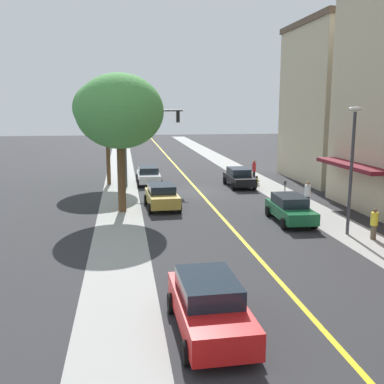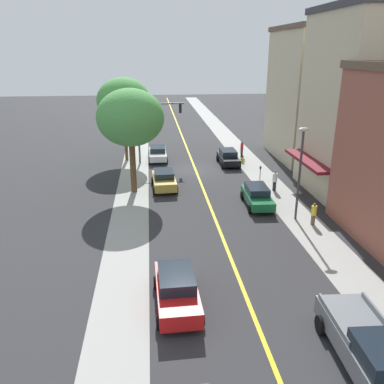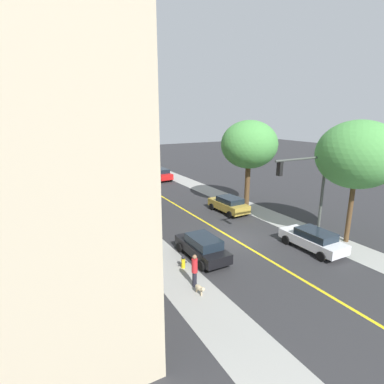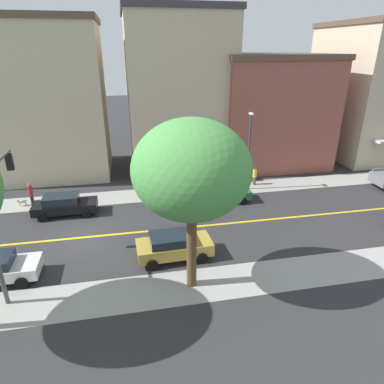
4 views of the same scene
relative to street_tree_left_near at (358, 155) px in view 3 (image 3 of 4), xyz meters
name	(u,v)px [view 3 (image 3 of 4)]	position (x,y,z in m)	size (l,w,h in m)	color
ground_plane	(234,239)	(-6.97, 4.20, -6.34)	(140.00, 140.00, 0.00)	#2D2D30
sidewalk_left	(159,257)	(-12.99, 4.20, -6.34)	(2.70, 126.00, 0.01)	#9E9E99
sidewalk_right	(293,225)	(-0.95, 4.20, -6.34)	(2.70, 126.00, 0.01)	#9E9E99
road_centerline_stripe	(234,239)	(-6.97, 4.20, -6.34)	(0.20, 126.00, 0.00)	yellow
pale_office_building	(9,174)	(-20.43, 0.60, 0.49)	(8.49, 10.58, 13.62)	beige
brick_apartment_block	(15,140)	(-20.42, 12.59, 0.88)	(10.95, 9.61, 14.42)	beige
tan_rowhouse	(19,153)	(-20.43, 21.74, -1.00)	(10.80, 11.02, 10.66)	#935142
corner_shop_building	(19,131)	(-20.42, 34.52, 0.49)	(12.40, 11.06, 13.63)	beige
street_tree_left_near	(358,155)	(0.00, 0.00, 0.00)	(5.48, 5.48, 8.68)	brown
street_tree_right_corner	(249,145)	(-1.10, 10.20, -0.15)	(5.36, 5.36, 8.50)	brown
fire_hydrant	(183,262)	(-12.24, 2.16, -5.95)	(0.44, 0.24, 0.78)	yellow
parking_meter	(144,223)	(-12.45, 8.36, -5.45)	(0.12, 0.18, 1.35)	#4C4C51
traffic_light_mast	(309,183)	(-2.85, 1.35, -1.96)	(4.81, 0.32, 6.54)	#474C47
street_lamp	(111,166)	(-12.61, 17.23, -2.32)	(0.70, 0.36, 6.51)	#38383D
red_sedan_right_curb	(161,174)	(-3.59, 26.30, -5.50)	(2.15, 4.63, 1.63)	red
green_sedan_left_curb	(142,202)	(-10.57, 14.34, -5.55)	(2.06, 4.57, 1.52)	#196638
black_sedan_left_curb	(202,247)	(-10.58, 2.73, -5.55)	(1.97, 4.44, 1.52)	black
maroon_sedan_right_curb	(144,166)	(-3.31, 34.12, -5.58)	(2.10, 4.24, 1.42)	maroon
white_sedan_right_curb	(313,239)	(-3.33, 0.21, -5.58)	(2.02, 4.52, 1.44)	silver
gold_sedan_right_curb	(229,204)	(-3.65, 9.65, -5.54)	(2.19, 4.32, 1.52)	#B29338
grey_pickup_truck	(104,172)	(-10.41, 31.11, -5.40)	(2.55, 5.88, 1.87)	slate
pedestrian_yellow_shirt	(102,196)	(-13.45, 18.26, -5.52)	(0.36, 0.36, 1.57)	brown
pedestrian_white_shirt	(128,213)	(-12.91, 11.23, -5.41)	(0.39, 0.39, 1.77)	black
pedestrian_red_shirt	(195,269)	(-12.62, 0.07, -5.34)	(0.32, 0.32, 1.85)	black
small_dog	(200,288)	(-12.77, -0.74, -5.98)	(0.33, 0.73, 0.55)	#C6B28C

